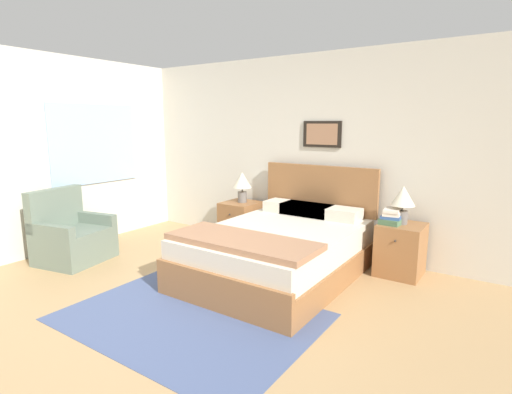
% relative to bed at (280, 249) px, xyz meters
% --- Properties ---
extents(ground_plane, '(16.00, 16.00, 0.00)m').
position_rel_bed_xyz_m(ground_plane, '(-0.26, -1.77, -0.31)').
color(ground_plane, tan).
extents(wall_back, '(7.79, 0.09, 2.60)m').
position_rel_bed_xyz_m(wall_back, '(-0.26, 1.12, 0.99)').
color(wall_back, beige).
rests_on(wall_back, ground_plane).
extents(wall_left, '(0.08, 5.26, 2.60)m').
position_rel_bed_xyz_m(wall_left, '(-2.98, -0.34, 0.99)').
color(wall_left, beige).
rests_on(wall_left, ground_plane).
extents(area_rug_main, '(2.20, 1.60, 0.01)m').
position_rel_bed_xyz_m(area_rug_main, '(-0.14, -1.32, -0.31)').
color(area_rug_main, '#47567F').
rests_on(area_rug_main, ground_plane).
extents(bed, '(1.56, 2.15, 1.17)m').
position_rel_bed_xyz_m(bed, '(0.00, 0.00, 0.00)').
color(bed, '#936038').
rests_on(bed, ground_plane).
extents(armchair, '(0.83, 0.90, 0.91)m').
position_rel_bed_xyz_m(armchair, '(-2.42, -1.04, -0.02)').
color(armchair, slate).
rests_on(armchair, ground_plane).
extents(nightstand_near_window, '(0.48, 0.52, 0.59)m').
position_rel_bed_xyz_m(nightstand_near_window, '(-1.12, 0.79, -0.02)').
color(nightstand_near_window, '#936038').
rests_on(nightstand_near_window, ground_plane).
extents(nightstand_by_door, '(0.48, 0.52, 0.59)m').
position_rel_bed_xyz_m(nightstand_by_door, '(1.13, 0.79, -0.02)').
color(nightstand_by_door, '#936038').
rests_on(nightstand_by_door, ground_plane).
extents(table_lamp_near_window, '(0.27, 0.27, 0.43)m').
position_rel_bed_xyz_m(table_lamp_near_window, '(-1.11, 0.80, 0.57)').
color(table_lamp_near_window, slate).
rests_on(table_lamp_near_window, nightstand_near_window).
extents(table_lamp_by_door, '(0.27, 0.27, 0.43)m').
position_rel_bed_xyz_m(table_lamp_by_door, '(1.11, 0.80, 0.57)').
color(table_lamp_by_door, slate).
rests_on(table_lamp_by_door, nightstand_by_door).
extents(book_thick_bottom, '(0.24, 0.27, 0.04)m').
position_rel_bed_xyz_m(book_thick_bottom, '(1.02, 0.74, 0.30)').
color(book_thick_bottom, '#4C7551').
rests_on(book_thick_bottom, nightstand_by_door).
extents(book_hardcover_middle, '(0.24, 0.27, 0.03)m').
position_rel_bed_xyz_m(book_hardcover_middle, '(1.02, 0.74, 0.33)').
color(book_hardcover_middle, '#4C7551').
rests_on(book_hardcover_middle, book_thick_bottom).
extents(book_novel_upper, '(0.23, 0.25, 0.03)m').
position_rel_bed_xyz_m(book_novel_upper, '(1.02, 0.74, 0.36)').
color(book_novel_upper, '#335693').
rests_on(book_novel_upper, book_hardcover_middle).
extents(book_slim_near_top, '(0.21, 0.26, 0.04)m').
position_rel_bed_xyz_m(book_slim_near_top, '(1.02, 0.74, 0.40)').
color(book_slim_near_top, silver).
rests_on(book_slim_near_top, book_novel_upper).
extents(book_paperback_top, '(0.19, 0.27, 0.03)m').
position_rel_bed_xyz_m(book_paperback_top, '(1.02, 0.74, 0.44)').
color(book_paperback_top, silver).
rests_on(book_paperback_top, book_slim_near_top).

